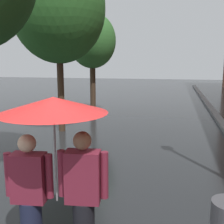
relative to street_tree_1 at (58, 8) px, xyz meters
The scene contains 4 objects.
kerb_strip 7.80m from the street_tree_1, 28.90° to the left, with size 0.30×36.00×0.12m, color slate.
street_tree_1 is the anchor object (origin of this frame).
street_tree_2 3.68m from the street_tree_1, 89.03° to the left, with size 2.20×2.20×4.71m.
couple_under_umbrella 7.24m from the street_tree_1, 66.81° to the right, with size 1.24×1.23×2.05m.
Camera 1 is at (1.38, -2.10, 2.42)m, focal length 43.74 mm.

